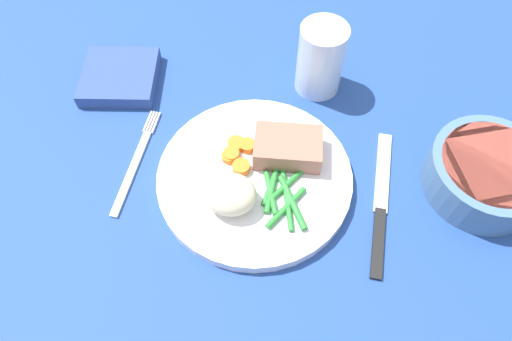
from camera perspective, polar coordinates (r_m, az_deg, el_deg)
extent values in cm
cube|color=#234793|center=(61.65, 0.53, 1.19)|extent=(120.00, 90.00, 2.00)
cylinder|color=white|center=(58.11, 0.00, -0.94)|extent=(24.44, 24.44, 1.60)
cube|color=#A86B56|center=(58.01, 3.96, 2.88)|extent=(8.98, 6.51, 3.03)
ellipsoid|color=beige|center=(53.84, -3.23, -2.93)|extent=(6.35, 5.45, 3.98)
cylinder|color=orange|center=(58.51, -3.07, 1.97)|extent=(2.06, 2.06, 1.07)
cylinder|color=orange|center=(57.42, -1.84, 0.41)|extent=(2.21, 2.21, 1.07)
cylinder|color=orange|center=(59.40, -1.05, 3.22)|extent=(2.05, 2.05, 0.94)
cylinder|color=orange|center=(59.64, -2.41, 3.42)|extent=(2.24, 2.24, 0.87)
cylinder|color=orange|center=(58.44, -3.39, 1.70)|extent=(1.86, 1.86, 0.90)
cylinder|color=#2D8C38|center=(54.85, 3.73, -4.60)|extent=(4.08, 6.27, 0.75)
cylinder|color=#2D8C38|center=(56.35, 2.12, -1.68)|extent=(0.82, 8.06, 0.74)
cylinder|color=#2D8C38|center=(56.29, 3.65, -1.97)|extent=(2.52, 5.64, 0.70)
cylinder|color=#2D8C38|center=(55.19, 4.50, -3.94)|extent=(4.60, 6.81, 0.82)
cylinder|color=#2D8C38|center=(56.72, 2.15, -1.10)|extent=(1.69, 7.59, 0.70)
cylinder|color=#2D8C38|center=(55.75, 1.83, -2.74)|extent=(2.90, 5.88, 0.73)
cylinder|color=#2D8C38|center=(55.34, 3.86, -3.74)|extent=(2.93, 7.79, 0.67)
cylinder|color=#2D8C38|center=(56.42, 3.85, -1.73)|extent=(4.66, 6.78, 0.73)
cube|color=silver|center=(61.38, -15.12, -0.23)|extent=(1.00, 13.00, 0.40)
cube|color=silver|center=(65.72, -13.22, 5.89)|extent=(0.24, 3.60, 0.40)
cube|color=silver|center=(65.58, -12.89, 5.84)|extent=(0.24, 3.60, 0.40)
cube|color=silver|center=(65.45, -12.56, 5.79)|extent=(0.24, 3.60, 0.40)
cube|color=silver|center=(65.32, -12.24, 5.75)|extent=(0.24, 3.60, 0.40)
cube|color=black|center=(56.59, 14.83, -8.63)|extent=(1.30, 9.00, 0.64)
cube|color=silver|center=(61.50, 15.38, -0.18)|extent=(1.70, 12.00, 0.40)
cylinder|color=silver|center=(65.55, 7.98, 13.47)|extent=(6.47, 6.47, 10.33)
cylinder|color=silver|center=(67.03, 7.76, 12.19)|extent=(5.95, 5.95, 6.10)
cylinder|color=#4C7299|center=(62.90, 26.49, -0.41)|extent=(14.39, 14.39, 5.21)
cylinder|color=#B24C3F|center=(62.01, 26.90, 0.16)|extent=(12.23, 12.23, 2.87)
cube|color=#334C8C|center=(71.12, -16.47, 11.03)|extent=(12.20, 12.04, 2.10)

